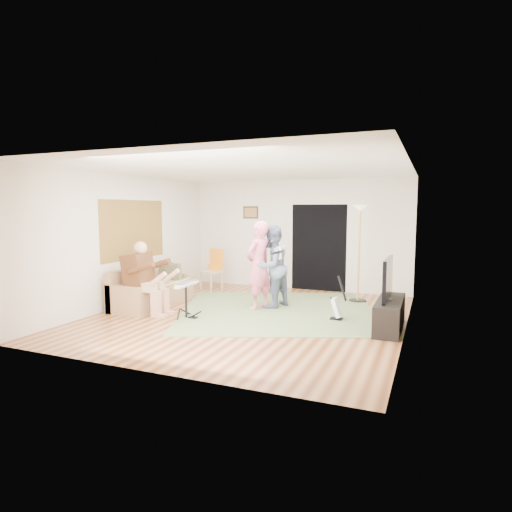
{
  "coord_description": "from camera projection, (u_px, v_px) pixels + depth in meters",
  "views": [
    {
      "loc": [
        3.11,
        -7.15,
        1.98
      ],
      "look_at": [
        0.01,
        0.3,
        1.1
      ],
      "focal_mm": 30.0,
      "sensor_mm": 36.0,
      "label": 1
    }
  ],
  "objects": [
    {
      "name": "floor",
      "position": [
        249.0,
        316.0,
        7.97
      ],
      "size": [
        6.0,
        6.0,
        0.0
      ],
      "primitive_type": "plane",
      "color": "brown",
      "rests_on": "ground"
    },
    {
      "name": "walls",
      "position": [
        249.0,
        244.0,
        7.82
      ],
      "size": [
        5.5,
        6.0,
        2.7
      ],
      "primitive_type": null,
      "color": "beige",
      "rests_on": "floor"
    },
    {
      "name": "ceiling",
      "position": [
        249.0,
        169.0,
        7.67
      ],
      "size": [
        6.0,
        6.0,
        0.0
      ],
      "primitive_type": "plane",
      "rotation": [
        3.14,
        0.0,
        0.0
      ],
      "color": "white",
      "rests_on": "walls"
    },
    {
      "name": "window_blinds",
      "position": [
        134.0,
        230.0,
        9.03
      ],
      "size": [
        0.0,
        2.05,
        2.05
      ],
      "primitive_type": "plane",
      "rotation": [
        1.57,
        0.0,
        1.57
      ],
      "color": "olive",
      "rests_on": "walls"
    },
    {
      "name": "doorway",
      "position": [
        319.0,
        248.0,
        10.39
      ],
      "size": [
        2.1,
        0.0,
        2.1
      ],
      "primitive_type": "plane",
      "rotation": [
        1.57,
        0.0,
        0.0
      ],
      "color": "black",
      "rests_on": "walls"
    },
    {
      "name": "picture_frame",
      "position": [
        251.0,
        212.0,
        10.98
      ],
      "size": [
        0.42,
        0.03,
        0.32
      ],
      "primitive_type": "cube",
      "color": "#3F2314",
      "rests_on": "walls"
    },
    {
      "name": "area_rug",
      "position": [
        279.0,
        310.0,
        8.38
      ],
      "size": [
        4.75,
        4.66,
        0.02
      ],
      "primitive_type": "cube",
      "rotation": [
        0.0,
        0.0,
        0.37
      ],
      "color": "#5C6F44",
      "rests_on": "floor"
    },
    {
      "name": "sofa",
      "position": [
        150.0,
        292.0,
        8.87
      ],
      "size": [
        0.8,
        1.95,
        0.79
      ],
      "color": "#9E764F",
      "rests_on": "floor"
    },
    {
      "name": "drummer",
      "position": [
        146.0,
        286.0,
        8.09
      ],
      "size": [
        0.9,
        0.5,
        1.38
      ],
      "color": "#542E17",
      "rests_on": "sofa"
    },
    {
      "name": "drum_kit",
      "position": [
        186.0,
        302.0,
        7.78
      ],
      "size": [
        0.37,
        0.66,
        0.68
      ],
      "color": "black",
      "rests_on": "floor"
    },
    {
      "name": "singer",
      "position": [
        259.0,
        265.0,
        8.46
      ],
      "size": [
        0.6,
        0.74,
        1.75
      ],
      "primitive_type": "imported",
      "rotation": [
        0.0,
        0.0,
        -1.89
      ],
      "color": "#EA6689",
      "rests_on": "floor"
    },
    {
      "name": "microphone",
      "position": [
        268.0,
        244.0,
        8.34
      ],
      "size": [
        0.06,
        0.06,
        0.24
      ],
      "primitive_type": null,
      "color": "black",
      "rests_on": "singer"
    },
    {
      "name": "guitarist",
      "position": [
        272.0,
        267.0,
        8.59
      ],
      "size": [
        0.85,
        0.96,
        1.66
      ],
      "primitive_type": "imported",
      "rotation": [
        0.0,
        0.0,
        -1.89
      ],
      "color": "slate",
      "rests_on": "floor"
    },
    {
      "name": "guitar_held",
      "position": [
        281.0,
        252.0,
        8.48
      ],
      "size": [
        0.14,
        0.6,
        0.26
      ],
      "primitive_type": null,
      "rotation": [
        0.0,
        0.0,
        -0.04
      ],
      "color": "white",
      "rests_on": "guitarist"
    },
    {
      "name": "guitar_spare",
      "position": [
        337.0,
        307.0,
        7.66
      ],
      "size": [
        0.29,
        0.26,
        0.81
      ],
      "color": "black",
      "rests_on": "floor"
    },
    {
      "name": "torchiere_lamp",
      "position": [
        359.0,
        236.0,
        9.07
      ],
      "size": [
        0.37,
        0.37,
        2.07
      ],
      "color": "black",
      "rests_on": "floor"
    },
    {
      "name": "dining_chair",
      "position": [
        212.0,
        275.0,
        10.52
      ],
      "size": [
        0.54,
        0.56,
        1.01
      ],
      "rotation": [
        0.0,
        0.0,
        -0.31
      ],
      "color": "tan",
      "rests_on": "floor"
    },
    {
      "name": "tv_cabinet",
      "position": [
        390.0,
        314.0,
        7.07
      ],
      "size": [
        0.4,
        1.4,
        0.5
      ],
      "primitive_type": "cube",
      "color": "black",
      "rests_on": "floor"
    },
    {
      "name": "television",
      "position": [
        388.0,
        278.0,
        7.03
      ],
      "size": [
        0.06,
        1.09,
        0.68
      ],
      "primitive_type": "cube",
      "color": "black",
      "rests_on": "tv_cabinet"
    }
  ]
}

